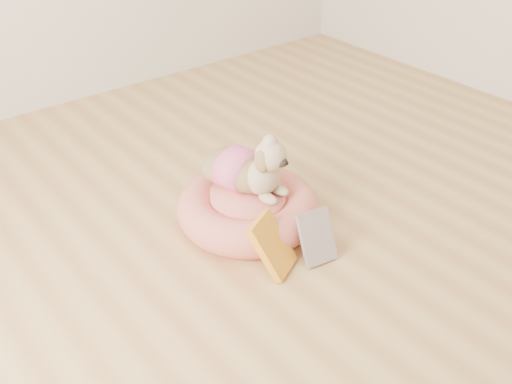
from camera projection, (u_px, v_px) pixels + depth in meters
floor at (357, 334)px, 1.80m from camera, size 4.50×4.50×0.00m
pet_bed at (248, 208)px, 2.26m from camera, size 0.56×0.56×0.15m
dog at (248, 158)px, 2.17m from camera, size 0.34×0.43×0.27m
book_yellow at (272, 246)px, 2.01m from camera, size 0.19×0.19×0.20m
book_white at (317, 237)px, 2.06m from camera, size 0.14×0.13×0.19m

